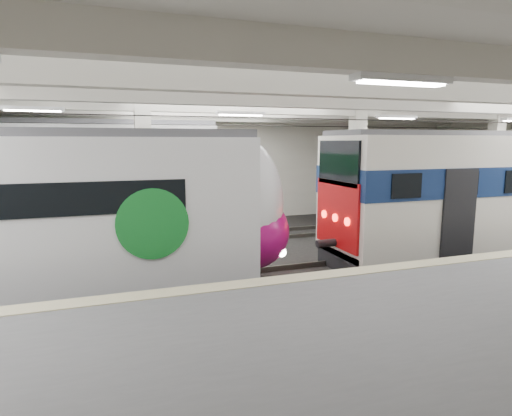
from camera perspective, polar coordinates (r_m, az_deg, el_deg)
name	(u,v)px	position (r m, az deg, el deg)	size (l,w,h in m)	color
station_hall	(286,175)	(10.56, 4.05, 4.48)	(36.00, 24.00, 5.75)	black
modern_emu	(55,220)	(11.64, -25.24, -1.42)	(13.44, 2.78, 4.35)	white
older_rer	(500,191)	(17.52, 29.75, 1.96)	(13.28, 2.93, 4.39)	silver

